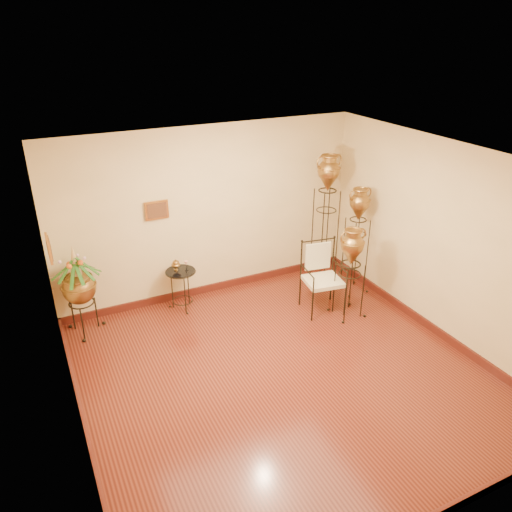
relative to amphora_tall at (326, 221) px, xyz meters
name	(u,v)px	position (x,y,z in m)	size (l,w,h in m)	color
ground	(282,373)	(-1.79, -1.84, -1.19)	(5.00, 5.00, 0.00)	maroon
room_shell	(285,254)	(-1.80, -1.83, 0.55)	(5.02, 5.02, 2.81)	beige
amphora_tall	(326,221)	(0.00, 0.00, 0.00)	(0.51, 0.51, 2.32)	black
amphora_mid	(356,240)	(0.36, -0.39, -0.26)	(0.51, 0.51, 1.84)	black
amphora_short	(350,273)	(-0.18, -0.99, -0.46)	(0.47, 0.47, 1.47)	black
planter_urn	(78,284)	(-3.94, 0.31, -0.39)	(0.76, 0.76, 1.42)	black
armchair	(323,278)	(-0.47, -0.71, -0.62)	(0.71, 0.68, 1.13)	black
side_table	(182,289)	(-2.44, 0.31, -0.83)	(0.51, 0.51, 0.85)	black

